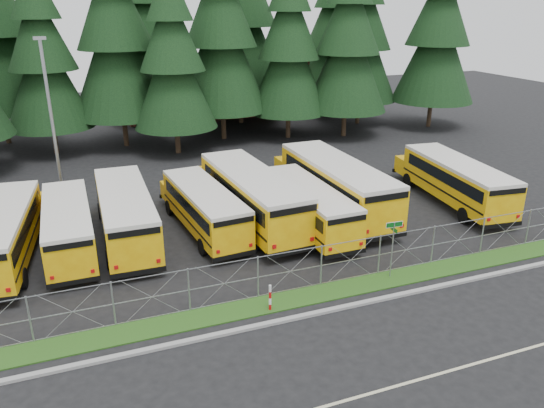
% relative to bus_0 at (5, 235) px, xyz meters
% --- Properties ---
extents(ground, '(120.00, 120.00, 0.00)m').
position_rel_bus_0_xyz_m(ground, '(14.35, -6.72, -1.39)').
color(ground, black).
rests_on(ground, ground).
extents(curb, '(50.00, 0.25, 0.12)m').
position_rel_bus_0_xyz_m(curb, '(14.35, -9.82, -1.33)').
color(curb, gray).
rests_on(curb, ground).
extents(grass_verge, '(50.00, 1.40, 0.06)m').
position_rel_bus_0_xyz_m(grass_verge, '(14.35, -8.42, -1.36)').
color(grass_verge, '#1D4814').
rests_on(grass_verge, ground).
extents(road_lane_line, '(50.00, 0.12, 0.01)m').
position_rel_bus_0_xyz_m(road_lane_line, '(14.35, -14.72, -1.39)').
color(road_lane_line, beige).
rests_on(road_lane_line, ground).
extents(chainlink_fence, '(44.00, 0.10, 2.00)m').
position_rel_bus_0_xyz_m(chainlink_fence, '(14.35, -7.72, -0.39)').
color(chainlink_fence, '#96979E').
rests_on(chainlink_fence, ground).
extents(brick_building, '(22.00, 10.00, 6.00)m').
position_rel_bus_0_xyz_m(brick_building, '(20.35, 33.28, 1.61)').
color(brick_building, brown).
rests_on(brick_building, ground).
extents(bus_0, '(3.54, 10.83, 2.79)m').
position_rel_bus_0_xyz_m(bus_0, '(0.00, 0.00, 0.00)').
color(bus_0, orange).
rests_on(bus_0, ground).
extents(bus_1, '(2.38, 9.83, 2.57)m').
position_rel_bus_0_xyz_m(bus_1, '(2.90, 0.16, -0.11)').
color(bus_1, orange).
rests_on(bus_1, ground).
extents(bus_2, '(2.75, 10.97, 2.86)m').
position_rel_bus_0_xyz_m(bus_2, '(5.78, 0.44, 0.04)').
color(bus_2, orange).
rests_on(bus_2, ground).
extents(bus_3, '(3.22, 10.10, 2.60)m').
position_rel_bus_0_xyz_m(bus_3, '(9.91, 0.13, -0.09)').
color(bus_3, orange).
rests_on(bus_3, ground).
extents(bus_4, '(3.58, 12.13, 3.14)m').
position_rel_bus_0_xyz_m(bus_4, '(12.71, 0.27, 0.17)').
color(bus_4, orange).
rests_on(bus_4, ground).
extents(bus_5, '(2.52, 10.03, 2.62)m').
position_rel_bus_0_xyz_m(bus_5, '(15.35, -1.59, -0.08)').
color(bus_5, orange).
rests_on(bus_5, ground).
extents(bus_6, '(3.03, 12.28, 3.21)m').
position_rel_bus_0_xyz_m(bus_6, '(18.03, 0.26, 0.21)').
color(bus_6, orange).
rests_on(bus_6, ground).
extents(bus_east, '(3.74, 11.05, 2.84)m').
position_rel_bus_0_xyz_m(bus_east, '(25.67, -1.27, 0.03)').
color(bus_east, orange).
rests_on(bus_east, ground).
extents(street_sign, '(0.84, 0.55, 2.81)m').
position_rel_bus_0_xyz_m(street_sign, '(16.69, -8.22, 0.64)').
color(street_sign, '#96979E').
rests_on(street_sign, ground).
extents(striped_bollard, '(0.11, 0.11, 1.20)m').
position_rel_bus_0_xyz_m(striped_bollard, '(10.47, -8.87, -0.79)').
color(striped_bollard, '#B20C0C').
rests_on(striped_bollard, ground).
extents(light_standard, '(0.70, 0.35, 10.14)m').
position_rel_bus_0_xyz_m(light_standard, '(2.65, 7.87, 4.11)').
color(light_standard, '#96979E').
rests_on(light_standard, ground).
extents(conifer_2, '(6.90, 6.90, 15.25)m').
position_rel_bus_0_xyz_m(conifer_2, '(2.27, 20.32, 6.23)').
color(conifer_2, black).
rests_on(conifer_2, ground).
extents(conifer_3, '(8.29, 8.29, 18.33)m').
position_rel_bus_0_xyz_m(conifer_3, '(8.09, 20.83, 7.77)').
color(conifer_3, black).
rests_on(conifer_3, ground).
extents(conifer_4, '(6.81, 6.81, 15.06)m').
position_rel_bus_0_xyz_m(conifer_4, '(11.91, 16.84, 6.13)').
color(conifer_4, black).
rests_on(conifer_4, ground).
extents(conifer_5, '(8.31, 8.31, 18.37)m').
position_rel_bus_0_xyz_m(conifer_5, '(16.90, 20.20, 7.79)').
color(conifer_5, black).
rests_on(conifer_5, ground).
extents(conifer_6, '(7.18, 7.18, 15.88)m').
position_rel_bus_0_xyz_m(conifer_6, '(22.68, 18.53, 6.55)').
color(conifer_6, black).
rests_on(conifer_6, ground).
extents(conifer_7, '(7.57, 7.57, 16.74)m').
position_rel_bus_0_xyz_m(conifer_7, '(27.85, 17.18, 6.98)').
color(conifer_7, black).
rests_on(conifer_7, ground).
extents(conifer_8, '(7.51, 7.51, 16.60)m').
position_rel_bus_0_xyz_m(conifer_8, '(31.85, 21.59, 6.91)').
color(conifer_8, black).
rests_on(conifer_8, ground).
extents(conifer_9, '(8.01, 8.01, 17.71)m').
position_rel_bus_0_xyz_m(conifer_9, '(37.93, 17.67, 7.46)').
color(conifer_9, black).
rests_on(conifer_9, ground).
extents(conifer_11, '(7.57, 7.57, 16.74)m').
position_rel_bus_0_xyz_m(conifer_11, '(11.33, 29.19, 6.98)').
color(conifer_11, black).
rests_on(conifer_11, ground).
extents(conifer_12, '(9.71, 9.71, 21.46)m').
position_rel_bus_0_xyz_m(conifer_12, '(20.52, 26.23, 9.34)').
color(conifer_12, black).
rests_on(conifer_12, ground).
extents(conifer_13, '(7.28, 7.28, 16.11)m').
position_rel_bus_0_xyz_m(conifer_13, '(31.20, 27.00, 6.66)').
color(conifer_13, black).
rests_on(conifer_13, ground).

